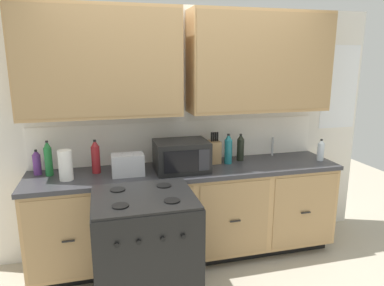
% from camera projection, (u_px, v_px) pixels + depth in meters
% --- Properties ---
extents(ground_plane, '(8.00, 8.00, 0.00)m').
position_uv_depth(ground_plane, '(196.00, 273.00, 3.26)').
color(ground_plane, '#B2A893').
extents(wall_unit, '(4.09, 0.40, 2.42)m').
position_uv_depth(wall_unit, '(183.00, 89.00, 3.35)').
color(wall_unit, white).
rests_on(wall_unit, ground_plane).
extents(counter_run, '(2.92, 0.64, 0.92)m').
position_uv_depth(counter_run, '(189.00, 212.00, 3.43)').
color(counter_run, black).
rests_on(counter_run, ground_plane).
extents(stove_range, '(0.76, 0.68, 0.95)m').
position_uv_depth(stove_range, '(146.00, 253.00, 2.72)').
color(stove_range, black).
rests_on(stove_range, ground_plane).
extents(microwave, '(0.48, 0.37, 0.28)m').
position_uv_depth(microwave, '(181.00, 156.00, 3.23)').
color(microwave, black).
rests_on(microwave, counter_run).
extents(toaster, '(0.28, 0.18, 0.19)m').
position_uv_depth(toaster, '(128.00, 165.00, 3.12)').
color(toaster, '#B7B7BC').
rests_on(toaster, counter_run).
extents(knife_block, '(0.11, 0.14, 0.31)m').
position_uv_depth(knife_block, '(214.00, 151.00, 3.48)').
color(knife_block, '#9C794E').
rests_on(knife_block, counter_run).
extents(sink_faucet, '(0.02, 0.02, 0.20)m').
position_uv_depth(sink_faucet, '(272.00, 147.00, 3.74)').
color(sink_faucet, '#B2B5BA').
rests_on(sink_faucet, counter_run).
extents(paper_towel_roll, '(0.12, 0.12, 0.26)m').
position_uv_depth(paper_towel_roll, '(65.00, 165.00, 2.98)').
color(paper_towel_roll, white).
rests_on(paper_towel_roll, counter_run).
extents(bottle_red, '(0.08, 0.08, 0.31)m').
position_uv_depth(bottle_red, '(96.00, 157.00, 3.16)').
color(bottle_red, maroon).
rests_on(bottle_red, counter_run).
extents(bottle_green, '(0.07, 0.07, 0.31)m').
position_uv_depth(bottle_green, '(48.00, 159.00, 3.09)').
color(bottle_green, '#237A38').
rests_on(bottle_green, counter_run).
extents(bottle_dark, '(0.07, 0.07, 0.27)m').
position_uv_depth(bottle_dark, '(240.00, 148.00, 3.56)').
color(bottle_dark, black).
rests_on(bottle_dark, counter_run).
extents(bottle_clear, '(0.07, 0.07, 0.22)m').
position_uv_depth(bottle_clear, '(321.00, 150.00, 3.57)').
color(bottle_clear, silver).
rests_on(bottle_clear, counter_run).
extents(bottle_teal, '(0.08, 0.08, 0.30)m').
position_uv_depth(bottle_teal, '(228.00, 149.00, 3.45)').
color(bottle_teal, '#1E707A').
rests_on(bottle_teal, counter_run).
extents(bottle_violet, '(0.07, 0.07, 0.23)m').
position_uv_depth(bottle_violet, '(37.00, 162.00, 3.13)').
color(bottle_violet, '#663384').
rests_on(bottle_violet, counter_run).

